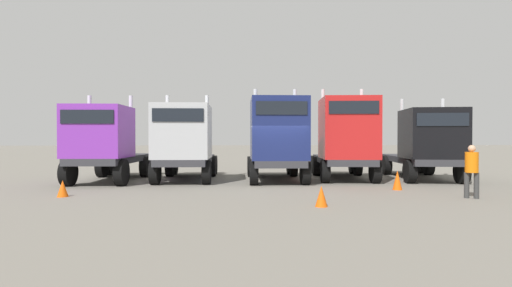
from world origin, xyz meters
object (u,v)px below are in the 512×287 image
(semi_truck_black, at_px, (426,144))
(visitor_in_hivis, at_px, (472,167))
(semi_truck_purple, at_px, (106,143))
(traffic_cone_far, at_px, (63,188))
(traffic_cone_mid, at_px, (397,180))
(traffic_cone_near, at_px, (321,196))
(semi_truck_silver, at_px, (185,141))
(semi_truck_red, at_px, (346,138))
(semi_truck_navy, at_px, (277,139))

(semi_truck_black, distance_m, visitor_in_hivis, 5.37)
(semi_truck_purple, distance_m, traffic_cone_far, 4.32)
(traffic_cone_mid, distance_m, traffic_cone_far, 12.11)
(traffic_cone_mid, relative_size, traffic_cone_far, 1.33)
(semi_truck_purple, bearing_deg, traffic_cone_near, 54.48)
(semi_truck_purple, bearing_deg, semi_truck_black, 92.17)
(semi_truck_purple, xyz_separation_m, semi_truck_black, (14.77, -0.32, -0.06))
(semi_truck_black, bearing_deg, semi_truck_silver, -82.33)
(semi_truck_silver, bearing_deg, visitor_in_hivis, 62.55)
(semi_truck_purple, distance_m, semi_truck_red, 11.00)
(semi_truck_navy, xyz_separation_m, traffic_cone_far, (-7.83, -3.69, -1.69))
(semi_truck_silver, bearing_deg, semi_truck_purple, -85.22)
(semi_truck_silver, bearing_deg, semi_truck_navy, 84.90)
(semi_truck_black, bearing_deg, traffic_cone_far, -65.81)
(semi_truck_black, bearing_deg, semi_truck_red, -84.42)
(traffic_cone_mid, bearing_deg, semi_truck_red, 106.10)
(traffic_cone_near, xyz_separation_m, traffic_cone_far, (-8.26, 2.50, -0.02))
(semi_truck_purple, relative_size, semi_truck_red, 1.01)
(semi_truck_navy, relative_size, traffic_cone_near, 9.75)
(semi_truck_navy, xyz_separation_m, traffic_cone_mid, (4.26, -2.95, -1.60))
(semi_truck_red, distance_m, traffic_cone_mid, 3.80)
(semi_truck_navy, bearing_deg, traffic_cone_near, 6.06)
(traffic_cone_mid, bearing_deg, semi_truck_navy, 145.24)
(semi_truck_purple, bearing_deg, semi_truck_silver, 96.11)
(visitor_in_hivis, relative_size, traffic_cone_near, 2.90)
(semi_truck_black, distance_m, traffic_cone_mid, 4.33)
(semi_truck_silver, relative_size, traffic_cone_far, 10.44)
(traffic_cone_far, bearing_deg, semi_truck_navy, 25.22)
(semi_truck_silver, distance_m, traffic_cone_near, 8.31)
(semi_truck_black, xyz_separation_m, traffic_cone_far, (-14.91, -3.74, -1.43))
(semi_truck_silver, distance_m, semi_truck_red, 7.52)
(visitor_in_hivis, height_order, traffic_cone_near, visitor_in_hivis)
(semi_truck_black, relative_size, visitor_in_hivis, 3.78)
(semi_truck_navy, bearing_deg, traffic_cone_far, -62.69)
(visitor_in_hivis, bearing_deg, traffic_cone_far, -64.58)
(semi_truck_silver, height_order, traffic_cone_far, semi_truck_silver)
(semi_truck_black, bearing_deg, semi_truck_purple, -81.11)
(traffic_cone_near, xyz_separation_m, traffic_cone_mid, (3.83, 3.24, 0.07))
(semi_truck_navy, xyz_separation_m, visitor_in_hivis, (5.75, -5.11, -0.95))
(semi_truck_navy, height_order, traffic_cone_mid, semi_truck_navy)
(semi_truck_black, height_order, visitor_in_hivis, semi_truck_black)
(semi_truck_purple, height_order, semi_truck_silver, semi_truck_silver)
(semi_truck_red, height_order, traffic_cone_far, semi_truck_red)
(semi_truck_silver, distance_m, semi_truck_navy, 4.25)
(visitor_in_hivis, distance_m, traffic_cone_mid, 2.71)
(semi_truck_purple, height_order, visitor_in_hivis, semi_truck_purple)
(semi_truck_red, height_order, traffic_cone_near, semi_truck_red)
(visitor_in_hivis, xyz_separation_m, traffic_cone_near, (-5.33, -1.08, -0.72))
(semi_truck_black, height_order, traffic_cone_near, semi_truck_black)
(semi_truck_red, relative_size, traffic_cone_far, 10.78)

